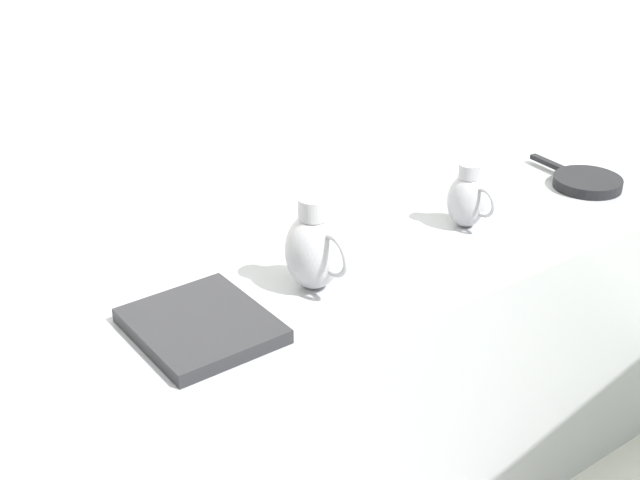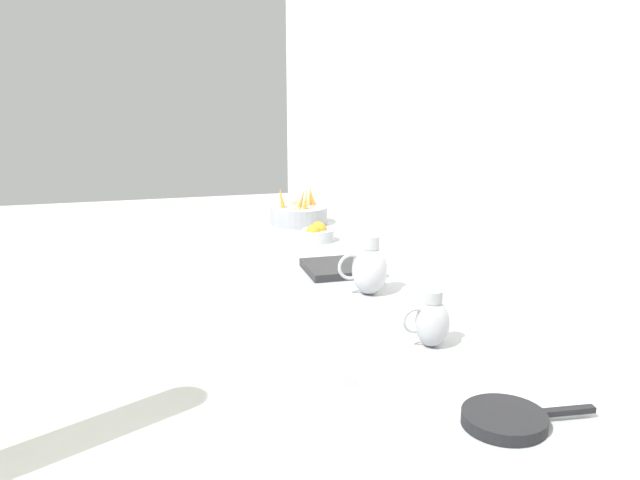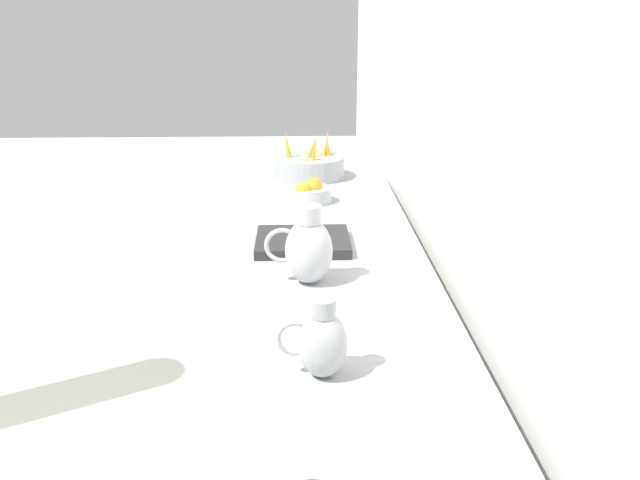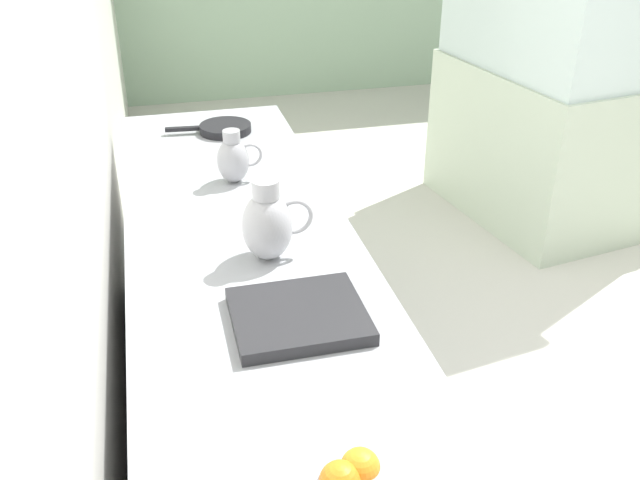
{
  "view_description": "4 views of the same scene",
  "coord_description": "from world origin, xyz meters",
  "views": [
    {
      "loc": [
        0.13,
        -1.01,
        2.03
      ],
      "look_at": [
        -1.32,
        0.06,
        1.11
      ],
      "focal_mm": 47.54,
      "sensor_mm": 36.0,
      "label": 1
    },
    {
      "loc": [
        -0.54,
        2.57,
        1.8
      ],
      "look_at": [
        -1.31,
        -0.28,
        1.06
      ],
      "focal_mm": 36.35,
      "sensor_mm": 36.0,
      "label": 2
    },
    {
      "loc": [
        -1.39,
        2.11,
        1.74
      ],
      "look_at": [
        -1.46,
        0.08,
        1.04
      ],
      "focal_mm": 37.94,
      "sensor_mm": 36.0,
      "label": 3
    },
    {
      "loc": [
        -1.71,
        -1.68,
        1.98
      ],
      "look_at": [
        -1.3,
        -0.03,
        1.04
      ],
      "focal_mm": 39.4,
      "sensor_mm": 36.0,
      "label": 4
    }
  ],
  "objects": [
    {
      "name": "orange_bowl",
      "position": [
        -1.45,
        -0.82,
        0.96
      ],
      "size": [
        0.18,
        0.18,
        0.1
      ],
      "color": "#9EA0A5",
      "rests_on": "prep_counter"
    },
    {
      "name": "prep_counter",
      "position": [
        -1.48,
        -0.05,
        0.46
      ],
      "size": [
        0.72,
        3.16,
        0.92
      ],
      "primitive_type": "cube",
      "color": "#9EA0A5",
      "rests_on": "ground_plane"
    },
    {
      "name": "tile_wall_left",
      "position": [
        -1.95,
        0.45,
        1.5
      ],
      "size": [
        0.1,
        8.25,
        3.0
      ],
      "primitive_type": "cube",
      "color": "white",
      "rests_on": "ground_plane"
    },
    {
      "name": "metal_pitcher_tall",
      "position": [
        -1.42,
        0.12,
        1.03
      ],
      "size": [
        0.21,
        0.15,
        0.25
      ],
      "color": "#A3A3A8",
      "rests_on": "prep_counter"
    },
    {
      "name": "vegetable_colander",
      "position": [
        -1.45,
        -1.29,
        0.98
      ],
      "size": [
        0.36,
        0.36,
        0.24
      ],
      "color": "gray",
      "rests_on": "prep_counter"
    },
    {
      "name": "counter_sink_basin",
      "position": [
        -1.41,
        -0.23,
        0.93
      ],
      "size": [
        0.34,
        0.3,
        0.04
      ],
      "primitive_type": "cube",
      "color": "#232326",
      "rests_on": "prep_counter"
    },
    {
      "name": "metal_pitcher_short",
      "position": [
        -1.44,
        0.7,
        1.01
      ],
      "size": [
        0.17,
        0.12,
        0.2
      ],
      "color": "#939399",
      "rests_on": "prep_counter"
    }
  ]
}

